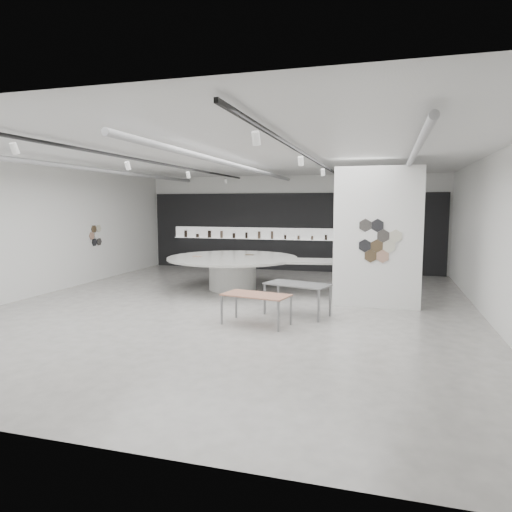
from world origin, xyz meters
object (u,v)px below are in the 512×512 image
(sample_table_stone, at_px, (297,286))
(kitchen_counter, at_px, (365,262))
(partition_column, at_px, (377,238))
(display_island, at_px, (235,268))
(sample_table_wood, at_px, (256,296))

(sample_table_stone, bearing_deg, kitchen_counter, 79.81)
(partition_column, distance_m, sample_table_stone, 2.56)
(display_island, xyz_separation_m, sample_table_wood, (1.79, -3.88, -0.04))
(sample_table_stone, bearing_deg, partition_column, 39.82)
(partition_column, xyz_separation_m, sample_table_stone, (-1.78, -1.48, -1.10))
(sample_table_stone, bearing_deg, display_island, 131.97)
(sample_table_wood, bearing_deg, sample_table_stone, 57.14)
(display_island, distance_m, kitchen_counter, 5.68)
(partition_column, distance_m, sample_table_wood, 3.77)
(partition_column, relative_size, kitchen_counter, 2.14)
(partition_column, height_order, display_island, partition_column)
(partition_column, relative_size, sample_table_stone, 2.19)
(sample_table_wood, bearing_deg, display_island, 114.85)
(partition_column, relative_size, sample_table_wood, 2.30)
(sample_table_stone, relative_size, kitchen_counter, 0.98)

